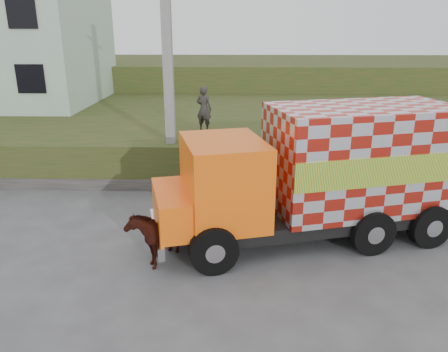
{
  "coord_description": "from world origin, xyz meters",
  "views": [
    {
      "loc": [
        1.15,
        -9.49,
        5.15
      ],
      "look_at": [
        0.85,
        1.79,
        1.3
      ],
      "focal_mm": 35.0,
      "sensor_mm": 36.0,
      "label": 1
    }
  ],
  "objects_px": {
    "utility_pole": "(168,63)",
    "pedestrian": "(204,109)",
    "cargo_truck": "(323,173)",
    "cow": "(158,231)"
  },
  "relations": [
    {
      "from": "utility_pole",
      "to": "pedestrian",
      "type": "distance_m",
      "value": 2.65
    },
    {
      "from": "utility_pole",
      "to": "pedestrian",
      "type": "height_order",
      "value": "utility_pole"
    },
    {
      "from": "utility_pole",
      "to": "pedestrian",
      "type": "bearing_deg",
      "value": 60.25
    },
    {
      "from": "utility_pole",
      "to": "pedestrian",
      "type": "relative_size",
      "value": 4.83
    },
    {
      "from": "cargo_truck",
      "to": "pedestrian",
      "type": "bearing_deg",
      "value": 106.72
    },
    {
      "from": "cargo_truck",
      "to": "pedestrian",
      "type": "height_order",
      "value": "cargo_truck"
    },
    {
      "from": "cow",
      "to": "pedestrian",
      "type": "height_order",
      "value": "pedestrian"
    },
    {
      "from": "utility_pole",
      "to": "cow",
      "type": "relative_size",
      "value": 4.99
    },
    {
      "from": "cow",
      "to": "pedestrian",
      "type": "distance_m",
      "value": 6.95
    },
    {
      "from": "pedestrian",
      "to": "utility_pole",
      "type": "bearing_deg",
      "value": 84.56
    }
  ]
}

